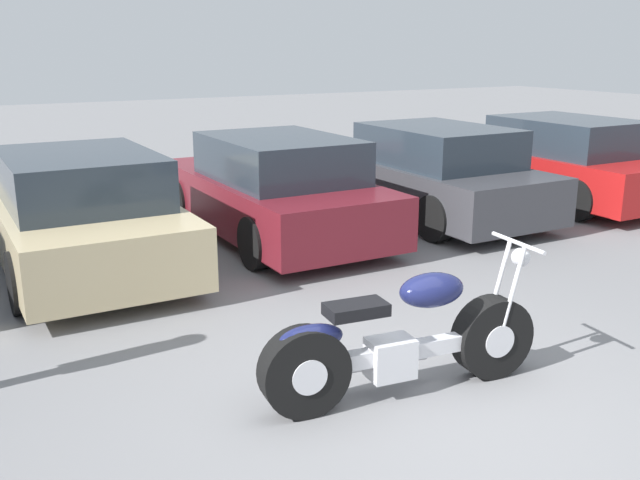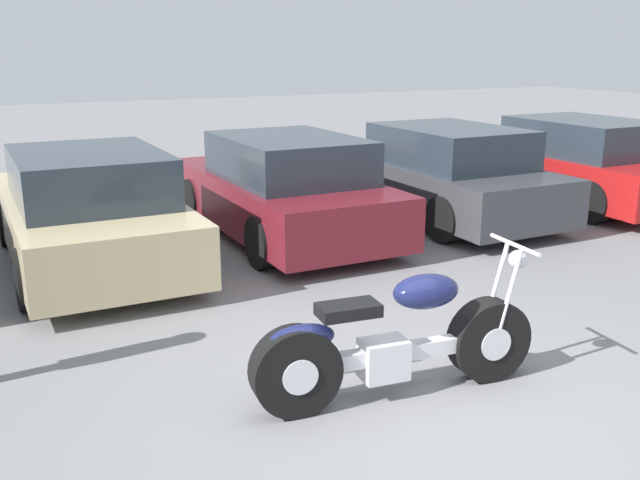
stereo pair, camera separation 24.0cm
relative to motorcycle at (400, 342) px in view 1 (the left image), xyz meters
The scene contains 6 objects.
ground_plane 0.58m from the motorcycle, 69.97° to the right, with size 60.00×60.00×0.00m, color slate.
motorcycle is the anchor object (origin of this frame).
parked_car_champagne 4.64m from the motorcycle, 107.71° to the left, with size 1.88×4.22×1.38m.
parked_car_maroon 4.75m from the motorcycle, 75.74° to the left, with size 1.88×4.22×1.38m.
parked_car_dark_grey 5.88m from the motorcycle, 50.45° to the left, with size 1.88×4.22×1.38m.
parked_car_red 7.71m from the motorcycle, 34.94° to the left, with size 1.88×4.22×1.38m.
Camera 1 is at (-3.04, -3.59, 2.55)m, focal length 40.00 mm.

